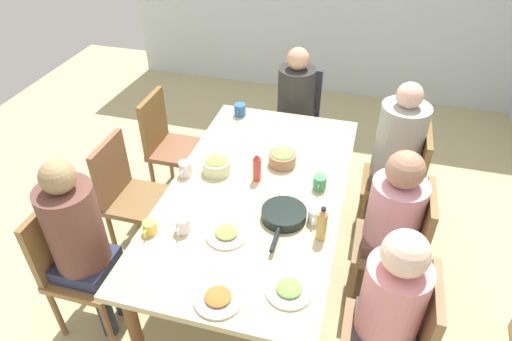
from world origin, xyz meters
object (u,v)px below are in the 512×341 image
object	(u,v)px
cup_0	(150,228)
cup_1	(240,110)
person_0	(296,100)
plate_0	(227,234)
person_4	(388,305)
person_2	(396,149)
bottle_1	(257,167)
chair_1	(128,191)
chair_3	(401,242)
chair_0	(296,114)
cup_5	(314,216)
plate_1	(218,298)
dining_table	(256,198)
chair_2	(403,178)
serving_pan	(284,215)
cup_3	(320,183)
cup_2	(183,225)
chair_5	(74,261)
person_5	(79,236)
bottle_0	(322,224)
plate_2	(289,290)
bowl_1	(217,165)
chair_6	(168,141)
person_3	(392,216)
chair_4	(400,335)
cup_4	(185,169)

from	to	relation	value
cup_0	cup_1	bearing A→B (deg)	175.60
person_0	plate_0	bearing A→B (deg)	-1.73
person_4	person_2	bearing A→B (deg)	179.92
bottle_1	chair_1	bearing A→B (deg)	-83.63
chair_3	cup_1	xyz separation A→B (m)	(-0.86, -1.29, 0.26)
chair_0	cup_5	size ratio (longest dim) A/B	8.28
bottle_1	plate_1	bearing A→B (deg)	3.95
dining_table	chair_2	xyz separation A→B (m)	(-0.66, 0.92, -0.15)
serving_pan	cup_3	size ratio (longest dim) A/B	3.74
person_4	cup_2	world-z (taller)	person_4
person_4	bottle_1	distance (m)	1.15
chair_2	cup_2	world-z (taller)	chair_2
cup_2	person_0	bearing A→B (deg)	170.26
plate_0	serving_pan	bearing A→B (deg)	128.43
chair_2	cup_1	distance (m)	1.33
chair_5	cup_0	xyz separation A→B (m)	(-0.14, 0.45, 0.25)
person_5	bottle_0	bearing A→B (deg)	105.25
person_2	person_5	xyz separation A→B (m)	(1.32, -1.66, -0.01)
person_0	plate_2	world-z (taller)	person_0
plate_2	bowl_1	distance (m)	1.06
chair_2	cup_0	distance (m)	1.84
chair_6	chair_0	bearing A→B (deg)	127.59
dining_table	person_5	size ratio (longest dim) A/B	1.59
person_0	chair_3	bearing A→B (deg)	35.80
chair_5	bowl_1	bearing A→B (deg)	141.12
bowl_1	cup_3	distance (m)	0.68
chair_1	cup_0	xyz separation A→B (m)	(0.52, 0.45, 0.25)
person_2	plate_0	xyz separation A→B (m)	(1.09, -0.88, -0.01)
chair_0	plate_1	distance (m)	2.23
person_4	serving_pan	bearing A→B (deg)	-126.30
chair_1	cup_3	world-z (taller)	chair_1
person_0	bowl_1	size ratio (longest dim) A/B	6.27
person_3	serving_pan	xyz separation A→B (m)	(0.21, -0.61, 0.05)
plate_2	person_3	bearing A→B (deg)	146.45
chair_3	cup_2	xyz separation A→B (m)	(0.46, -1.22, 0.26)
bowl_1	serving_pan	world-z (taller)	bowl_1
cup_3	bottle_1	distance (m)	0.40
chair_4	bowl_1	size ratio (longest dim) A/B	4.90
chair_0	chair_3	world-z (taller)	same
bowl_1	person_0	bearing A→B (deg)	165.65
chair_5	bowl_1	distance (m)	1.03
person_2	plate_1	bearing A→B (deg)	-27.61
chair_6	bowl_1	xyz separation A→B (m)	(0.54, 0.62, 0.27)
chair_5	cup_4	distance (m)	0.86
person_4	cup_0	distance (m)	1.31
plate_0	plate_1	distance (m)	0.43
chair_3	plate_0	distance (m)	1.09
cup_0	bottle_1	distance (m)	0.77
dining_table	person_2	bearing A→B (deg)	128.38
cup_0	bottle_0	distance (m)	0.95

